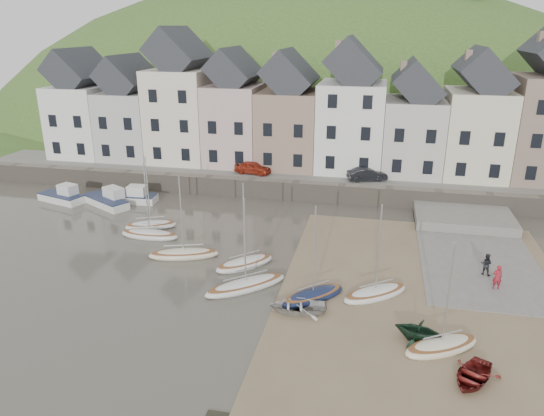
% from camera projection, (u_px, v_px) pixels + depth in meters
% --- Properties ---
extents(ground, '(160.00, 160.00, 0.00)m').
position_uv_depth(ground, '(253.00, 281.00, 33.37)').
color(ground, '#464237').
rests_on(ground, ground).
extents(quay_land, '(90.00, 30.00, 1.50)m').
position_uv_depth(quay_land, '(316.00, 155.00, 62.53)').
color(quay_land, '#395823').
rests_on(quay_land, ground).
extents(quay_street, '(70.00, 7.00, 0.10)m').
position_uv_depth(quay_street, '(302.00, 174.00, 51.69)').
color(quay_street, slate).
rests_on(quay_street, quay_land).
extents(seawall, '(70.00, 1.20, 1.80)m').
position_uv_depth(seawall, '(296.00, 191.00, 48.69)').
color(seawall, slate).
rests_on(seawall, ground).
extents(beach, '(18.00, 26.00, 0.06)m').
position_uv_depth(beach, '(426.00, 298.00, 31.19)').
color(beach, '#776448').
rests_on(beach, ground).
extents(slipway, '(8.00, 18.00, 0.12)m').
position_uv_depth(slipway, '(474.00, 250.00, 37.75)').
color(slipway, slate).
rests_on(slipway, ground).
extents(hillside, '(134.40, 84.00, 84.00)m').
position_uv_depth(hillside, '(306.00, 216.00, 95.64)').
color(hillside, '#395823').
rests_on(hillside, ground).
extents(townhouse_terrace, '(61.05, 8.00, 13.93)m').
position_uv_depth(townhouse_terrace, '(325.00, 113.00, 52.60)').
color(townhouse_terrace, white).
rests_on(townhouse_terrace, quay_land).
extents(sailboat_0, '(4.44, 3.05, 6.32)m').
position_uv_depth(sailboat_0, '(151.00, 225.00, 41.97)').
color(sailboat_0, silver).
rests_on(sailboat_0, ground).
extents(sailboat_1, '(4.76, 1.54, 6.32)m').
position_uv_depth(sailboat_1, '(150.00, 234.00, 40.11)').
color(sailboat_1, silver).
rests_on(sailboat_1, ground).
extents(sailboat_2, '(5.31, 3.00, 6.32)m').
position_uv_depth(sailboat_2, '(184.00, 254.00, 36.70)').
color(sailboat_2, beige).
rests_on(sailboat_2, ground).
extents(sailboat_3, '(4.22, 4.15, 6.32)m').
position_uv_depth(sailboat_3, '(245.00, 263.00, 35.26)').
color(sailboat_3, silver).
rests_on(sailboat_3, ground).
extents(sailboat_4, '(5.26, 4.84, 6.32)m').
position_uv_depth(sailboat_4, '(246.00, 285.00, 32.29)').
color(sailboat_4, silver).
rests_on(sailboat_4, ground).
extents(sailboat_5, '(4.28, 4.20, 6.32)m').
position_uv_depth(sailboat_5, '(313.00, 295.00, 31.05)').
color(sailboat_5, '#141F40').
rests_on(sailboat_5, ground).
extents(sailboat_6, '(4.56, 3.99, 6.32)m').
position_uv_depth(sailboat_6, '(375.00, 293.00, 31.32)').
color(sailboat_6, silver).
rests_on(sailboat_6, ground).
extents(sailboat_7, '(4.47, 3.57, 6.32)m').
position_uv_depth(sailboat_7, '(441.00, 346.00, 26.16)').
color(sailboat_7, beige).
rests_on(sailboat_7, ground).
extents(motorboat_0, '(5.59, 4.15, 1.70)m').
position_uv_depth(motorboat_0, '(107.00, 199.00, 47.18)').
color(motorboat_0, silver).
rests_on(motorboat_0, ground).
extents(motorboat_1, '(4.97, 2.99, 1.70)m').
position_uv_depth(motorboat_1, '(63.00, 196.00, 48.18)').
color(motorboat_1, silver).
rests_on(motorboat_1, ground).
extents(motorboat_2, '(5.00, 2.04, 1.70)m').
position_uv_depth(motorboat_2, '(132.00, 196.00, 48.03)').
color(motorboat_2, silver).
rests_on(motorboat_2, ground).
extents(rowboat_white, '(3.69, 2.91, 0.69)m').
position_uv_depth(rowboat_white, '(297.00, 306.00, 29.60)').
color(rowboat_white, silver).
rests_on(rowboat_white, beach).
extents(rowboat_green, '(2.86, 2.61, 1.29)m').
position_uv_depth(rowboat_green, '(418.00, 330.00, 26.75)').
color(rowboat_green, '#163120').
rests_on(rowboat_green, beach).
extents(rowboat_red, '(3.25, 3.60, 0.61)m').
position_uv_depth(rowboat_red, '(472.00, 375.00, 23.78)').
color(rowboat_red, maroon).
rests_on(rowboat_red, beach).
extents(person_red, '(0.63, 0.45, 1.64)m').
position_uv_depth(person_red, '(497.00, 277.00, 31.86)').
color(person_red, maroon).
rests_on(person_red, slipway).
extents(person_dark, '(0.91, 0.83, 1.52)m').
position_uv_depth(person_dark, '(486.00, 264.00, 33.70)').
color(person_dark, black).
rests_on(person_dark, slipway).
extents(car_left, '(3.95, 2.12, 1.28)m').
position_uv_depth(car_left, '(253.00, 168.00, 51.50)').
color(car_left, '#A02A17').
rests_on(car_left, quay_street).
extents(car_right, '(4.08, 2.50, 1.27)m').
position_uv_depth(car_right, '(367.00, 174.00, 49.23)').
color(car_right, black).
rests_on(car_right, quay_street).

